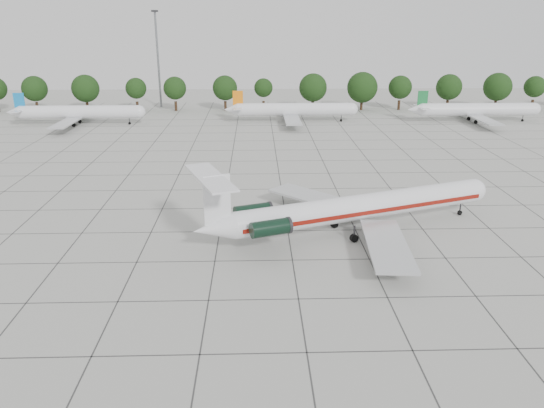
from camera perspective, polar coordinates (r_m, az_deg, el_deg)
The scene contains 9 objects.
ground at distance 62.36m, azimuth 1.71°, elevation -2.89°, with size 260.00×260.00×0.00m, color #A9A9A1.
apron_joints at distance 76.42m, azimuth 1.05°, elevation 1.40°, with size 170.00×170.00×0.02m, color #383838.
main_airliner at distance 61.00m, azimuth 8.29°, elevation -0.48°, with size 36.53×27.72×8.82m.
ground_crew at distance 55.51m, azimuth 13.20°, elevation -5.46°, with size 0.59×0.38×1.60m, color orange.
bg_airliner_b at distance 131.96m, azimuth -20.05°, elevation 9.25°, with size 28.24×27.20×7.40m.
bg_airliner_c at distance 127.93m, azimuth 2.37°, elevation 10.10°, with size 28.24×27.20×7.40m.
bg_airliner_d at distance 136.76m, azimuth 21.17°, elevation 9.44°, with size 28.24×27.20×7.40m.
tree_line at distance 143.88m, azimuth -5.08°, elevation 12.32°, with size 249.86×8.44×10.22m.
floodlight_mast at distance 152.15m, azimuth -12.20°, elevation 15.51°, with size 1.60×1.60×25.45m.
Camera 1 is at (-3.66, -57.56, 23.73)m, focal length 35.00 mm.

